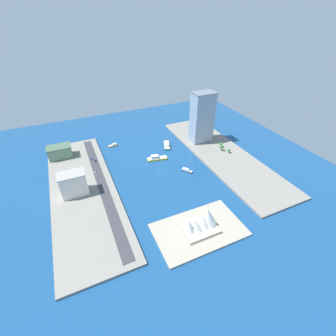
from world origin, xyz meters
TOP-DOWN VIEW (x-y plane):
  - ground_plane at (0.00, 0.00)m, footprint 440.00×440.00m
  - quay_west at (-95.69, 0.00)m, footprint 70.00×240.00m
  - quay_east at (95.69, 0.00)m, footprint 70.00×240.00m
  - peninsula_point at (3.75, 106.30)m, footprint 84.06×50.91m
  - road_strip at (73.79, 0.00)m, footprint 10.84×228.00m
  - ferry_green_doubledeck at (-34.86, -54.03)m, footprint 16.62×28.74m
  - patrol_launch_navy at (-31.24, 16.15)m, footprint 11.93×14.63m
  - water_taxi_orange at (39.40, -88.05)m, footprint 14.93×4.99m
  - ferry_yellow_fast at (-6.58, -25.72)m, footprint 29.47×13.02m
  - terminal_long_green at (113.26, -82.87)m, footprint 31.39×19.56m
  - hotel_broad_white at (103.34, 5.70)m, footprint 28.57×18.10m
  - tower_tall_glass at (-88.08, -45.69)m, footprint 32.87×21.84m
  - suv_black at (72.00, -51.55)m, footprint 2.18×4.54m
  - van_white at (76.65, -27.25)m, footprint 1.86×4.81m
  - hatchback_blue at (76.07, -58.54)m, footprint 2.03×4.42m
  - traffic_light_waterfront at (67.54, 35.92)m, footprint 0.36×0.36m
  - opera_landmark at (1.40, 106.30)m, footprint 34.24×25.55m
  - park_tree_cluster at (-102.44, -6.04)m, footprint 10.70×23.95m

SIDE VIEW (x-z plane):
  - ground_plane at x=0.00m, z-range 0.00..0.00m
  - peninsula_point at x=3.75m, z-range 0.00..2.00m
  - quay_west at x=-95.69m, z-range 0.00..2.45m
  - quay_east at x=95.69m, z-range 0.00..2.45m
  - water_taxi_orange at x=39.40m, z-range -0.62..3.33m
  - patrol_launch_navy at x=-31.24m, z-range -0.53..3.55m
  - ferry_green_doubledeck at x=-34.86m, z-range -0.82..4.74m
  - ferry_yellow_fast at x=-6.58m, z-range -1.08..5.76m
  - road_strip at x=73.79m, z-range 2.45..2.60m
  - van_white at x=76.65m, z-range 2.58..4.25m
  - suv_black at x=72.00m, z-range 2.58..4.28m
  - hatchback_blue at x=76.07m, z-range 2.57..4.31m
  - traffic_light_waterfront at x=67.54m, z-range 3.55..10.05m
  - park_tree_cluster at x=-102.44m, z-range 3.38..12.20m
  - opera_landmark at x=1.40m, z-range -1.51..23.07m
  - terminal_long_green at x=113.26m, z-range 2.49..19.17m
  - hotel_broad_white at x=103.34m, z-range 2.49..29.66m
  - tower_tall_glass at x=-88.08m, z-range 2.49..77.27m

